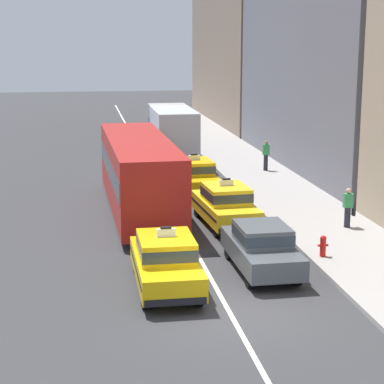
{
  "coord_description": "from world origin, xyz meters",
  "views": [
    {
      "loc": [
        -3.89,
        -17.7,
        7.45
      ],
      "look_at": [
        0.47,
        9.5,
        1.3
      ],
      "focal_mm": 65.55,
      "sensor_mm": 36.0,
      "label": 1
    }
  ],
  "objects_px": {
    "pedestrian_trailing": "(266,155)",
    "pedestrian_mid_block": "(348,208)",
    "sedan_right_nearest": "(262,246)",
    "fire_hydrant": "(323,245)",
    "box_truck_right_fourth": "(172,133)",
    "sedan_left_third": "(124,157)",
    "bus_left_second": "(139,171)",
    "taxi_right_third": "(194,176)",
    "taxi_left_nearest": "(166,261)",
    "taxi_right_second": "(225,204)",
    "taxi_right_fifth": "(163,133)"
  },
  "relations": [
    {
      "from": "pedestrian_trailing",
      "to": "pedestrian_mid_block",
      "type": "bearing_deg",
      "value": -89.59
    },
    {
      "from": "sedan_right_nearest",
      "to": "fire_hydrant",
      "type": "bearing_deg",
      "value": 18.5
    },
    {
      "from": "pedestrian_mid_block",
      "to": "pedestrian_trailing",
      "type": "xyz_separation_m",
      "value": [
        -0.09,
        11.98,
        0.07
      ]
    },
    {
      "from": "pedestrian_mid_block",
      "to": "box_truck_right_fourth",
      "type": "bearing_deg",
      "value": 106.61
    },
    {
      "from": "sedan_left_third",
      "to": "sedan_right_nearest",
      "type": "bearing_deg",
      "value": -79.53
    },
    {
      "from": "sedan_right_nearest",
      "to": "pedestrian_mid_block",
      "type": "bearing_deg",
      "value": 42.56
    },
    {
      "from": "bus_left_second",
      "to": "sedan_left_third",
      "type": "distance_m",
      "value": 9.42
    },
    {
      "from": "pedestrian_mid_block",
      "to": "fire_hydrant",
      "type": "height_order",
      "value": "pedestrian_mid_block"
    },
    {
      "from": "pedestrian_trailing",
      "to": "fire_hydrant",
      "type": "bearing_deg",
      "value": -97.84
    },
    {
      "from": "taxi_right_third",
      "to": "box_truck_right_fourth",
      "type": "relative_size",
      "value": 0.67
    },
    {
      "from": "pedestrian_trailing",
      "to": "fire_hydrant",
      "type": "distance_m",
      "value": 15.52
    },
    {
      "from": "taxi_left_nearest",
      "to": "sedan_right_nearest",
      "type": "xyz_separation_m",
      "value": [
        3.24,
        1.07,
        -0.03
      ]
    },
    {
      "from": "taxi_left_nearest",
      "to": "box_truck_right_fourth",
      "type": "bearing_deg",
      "value": 81.96
    },
    {
      "from": "taxi_left_nearest",
      "to": "sedan_left_third",
      "type": "distance_m",
      "value": 18.74
    },
    {
      "from": "sedan_left_third",
      "to": "taxi_right_second",
      "type": "relative_size",
      "value": 0.93
    },
    {
      "from": "taxi_right_fifth",
      "to": "pedestrian_mid_block",
      "type": "relative_size",
      "value": 2.99
    },
    {
      "from": "bus_left_second",
      "to": "taxi_left_nearest",
      "type": "bearing_deg",
      "value": -90.05
    },
    {
      "from": "bus_left_second",
      "to": "taxi_right_second",
      "type": "distance_m",
      "value": 4.25
    },
    {
      "from": "box_truck_right_fourth",
      "to": "taxi_left_nearest",
      "type": "bearing_deg",
      "value": -98.04
    },
    {
      "from": "taxi_right_second",
      "to": "taxi_right_third",
      "type": "xyz_separation_m",
      "value": [
        -0.31,
        5.97,
        0.0
      ]
    },
    {
      "from": "fire_hydrant",
      "to": "sedan_right_nearest",
      "type": "bearing_deg",
      "value": -161.5
    },
    {
      "from": "taxi_left_nearest",
      "to": "pedestrian_trailing",
      "type": "relative_size",
      "value": 2.73
    },
    {
      "from": "taxi_left_nearest",
      "to": "taxi_right_fifth",
      "type": "xyz_separation_m",
      "value": [
        3.27,
        28.3,
        0.0
      ]
    },
    {
      "from": "sedan_right_nearest",
      "to": "taxi_right_second",
      "type": "distance_m",
      "value": 5.69
    },
    {
      "from": "sedan_right_nearest",
      "to": "box_truck_right_fourth",
      "type": "height_order",
      "value": "box_truck_right_fourth"
    },
    {
      "from": "sedan_left_third",
      "to": "box_truck_right_fourth",
      "type": "distance_m",
      "value": 4.07
    },
    {
      "from": "sedan_right_nearest",
      "to": "box_truck_right_fourth",
      "type": "distance_m",
      "value": 20.23
    },
    {
      "from": "sedan_left_third",
      "to": "sedan_right_nearest",
      "type": "relative_size",
      "value": 1.0
    },
    {
      "from": "bus_left_second",
      "to": "taxi_right_second",
      "type": "height_order",
      "value": "bus_left_second"
    },
    {
      "from": "bus_left_second",
      "to": "pedestrian_mid_block",
      "type": "height_order",
      "value": "bus_left_second"
    },
    {
      "from": "taxi_right_third",
      "to": "taxi_right_fifth",
      "type": "xyz_separation_m",
      "value": [
        0.35,
        15.57,
        0.0
      ]
    },
    {
      "from": "pedestrian_mid_block",
      "to": "bus_left_second",
      "type": "bearing_deg",
      "value": 152.13
    },
    {
      "from": "box_truck_right_fourth",
      "to": "sedan_left_third",
      "type": "bearing_deg",
      "value": -140.0
    },
    {
      "from": "bus_left_second",
      "to": "pedestrian_trailing",
      "type": "bearing_deg",
      "value": 45.64
    },
    {
      "from": "bus_left_second",
      "to": "pedestrian_trailing",
      "type": "distance_m",
      "value": 11.03
    },
    {
      "from": "taxi_left_nearest",
      "to": "pedestrian_trailing",
      "type": "bearing_deg",
      "value": 65.92
    },
    {
      "from": "fire_hydrant",
      "to": "taxi_left_nearest",
      "type": "bearing_deg",
      "value": -161.61
    },
    {
      "from": "sedan_right_nearest",
      "to": "pedestrian_mid_block",
      "type": "relative_size",
      "value": 2.78
    },
    {
      "from": "sedan_right_nearest",
      "to": "taxi_right_fifth",
      "type": "distance_m",
      "value": 27.23
    },
    {
      "from": "taxi_right_fifth",
      "to": "box_truck_right_fourth",
      "type": "bearing_deg",
      "value": -92.14
    },
    {
      "from": "sedan_left_third",
      "to": "taxi_right_fifth",
      "type": "xyz_separation_m",
      "value": [
        3.3,
        9.56,
        0.03
      ]
    },
    {
      "from": "bus_left_second",
      "to": "pedestrian_trailing",
      "type": "height_order",
      "value": "bus_left_second"
    },
    {
      "from": "sedan_left_third",
      "to": "sedan_right_nearest",
      "type": "height_order",
      "value": "same"
    },
    {
      "from": "pedestrian_trailing",
      "to": "taxi_left_nearest",
      "type": "bearing_deg",
      "value": -114.08
    },
    {
      "from": "taxi_right_fifth",
      "to": "pedestrian_trailing",
      "type": "xyz_separation_m",
      "value": [
        4.43,
        -11.07,
        0.12
      ]
    },
    {
      "from": "sedan_right_nearest",
      "to": "sedan_left_third",
      "type": "bearing_deg",
      "value": 100.47
    },
    {
      "from": "box_truck_right_fourth",
      "to": "fire_hydrant",
      "type": "bearing_deg",
      "value": -82.43
    },
    {
      "from": "sedan_right_nearest",
      "to": "bus_left_second",
      "type": "bearing_deg",
      "value": 111.28
    },
    {
      "from": "taxi_right_third",
      "to": "pedestrian_trailing",
      "type": "height_order",
      "value": "taxi_right_third"
    },
    {
      "from": "taxi_right_second",
      "to": "pedestrian_mid_block",
      "type": "distance_m",
      "value": 4.8
    }
  ]
}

